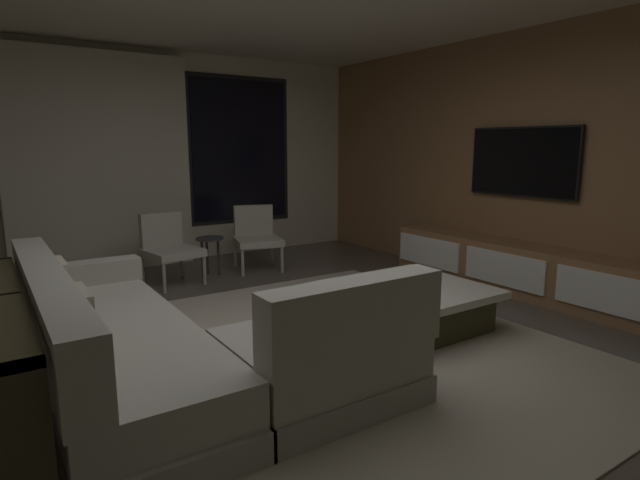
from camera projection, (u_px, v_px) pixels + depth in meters
The scene contains 12 objects.
floor at pixel (292, 356), 3.74m from camera, with size 9.20×9.20×0.00m, color #564C44.
back_wall_with_window at pixel (140, 160), 6.42m from camera, with size 6.60×0.30×2.70m.
media_wall at pixel (551, 162), 5.17m from camera, with size 0.12×7.80×2.70m.
area_rug at pixel (339, 349), 3.85m from camera, with size 3.20×3.80×0.01m, color #ADA391.
sectional_couch at pixel (166, 349), 3.13m from camera, with size 1.98×2.50×0.82m.
coffee_table at pixel (409, 306), 4.31m from camera, with size 1.16×1.16×0.36m.
book_stack_on_coffee_table at pixel (414, 278), 4.46m from camera, with size 0.27×0.20×0.05m.
accent_chair_near_window at pixel (256, 234), 6.34m from camera, with size 0.66×0.68×0.78m.
accent_chair_by_curtain at pixel (168, 245), 5.66m from camera, with size 0.63×0.65×0.78m.
side_stool at pixel (210, 245), 5.98m from camera, with size 0.32×0.32×0.46m.
media_console at pixel (521, 270), 5.25m from camera, with size 0.46×3.10×0.52m.
mounted_tv at pixel (522, 162), 5.31m from camera, with size 0.05×1.25×0.72m.
Camera 1 is at (-1.79, -3.04, 1.52)m, focal length 28.66 mm.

